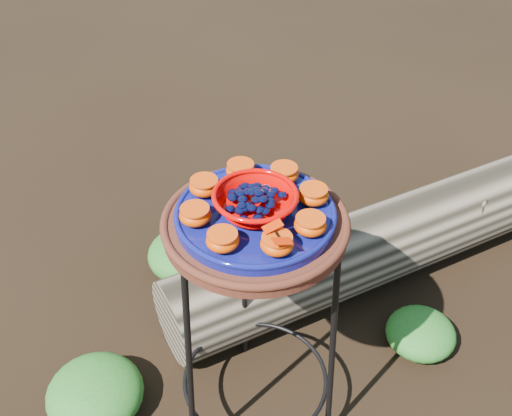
{
  "coord_description": "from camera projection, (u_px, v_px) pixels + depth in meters",
  "views": [
    {
      "loc": [
        -0.17,
        -1.08,
        1.66
      ],
      "look_at": [
        0.0,
        0.0,
        0.77
      ],
      "focal_mm": 45.0,
      "sensor_mm": 36.0,
      "label": 1
    }
  ],
  "objects": [
    {
      "name": "foliage_left",
      "position": [
        95.0,
        392.0,
        1.86
      ],
      "size": [
        0.28,
        0.28,
        0.14
      ],
      "primitive_type": "ellipsoid",
      "color": "#1C591E",
      "rests_on": "ground"
    },
    {
      "name": "orange_half_3",
      "position": [
        284.0,
        174.0,
        1.5
      ],
      "size": [
        0.07,
        0.07,
        0.04
      ],
      "primitive_type": "ellipsoid",
      "color": "#BF2B00",
      "rests_on": "cobalt_plate"
    },
    {
      "name": "red_bowl",
      "position": [
        255.0,
        203.0,
        1.4
      ],
      "size": [
        0.18,
        0.18,
        0.05
      ],
      "primitive_type": null,
      "color": "#CD0300",
      "rests_on": "cobalt_plate"
    },
    {
      "name": "cobalt_plate",
      "position": [
        255.0,
        216.0,
        1.43
      ],
      "size": [
        0.36,
        0.36,
        0.02
      ],
      "primitive_type": "cylinder",
      "color": "#050F43",
      "rests_on": "terracotta_saucer"
    },
    {
      "name": "orange_half_7",
      "position": [
        223.0,
        240.0,
        1.32
      ],
      "size": [
        0.07,
        0.07,
        0.04
      ],
      "primitive_type": "ellipsoid",
      "color": "#BF2B00",
      "rests_on": "cobalt_plate"
    },
    {
      "name": "orange_half_2",
      "position": [
        313.0,
        195.0,
        1.43
      ],
      "size": [
        0.07,
        0.07,
        0.04
      ],
      "primitive_type": "ellipsoid",
      "color": "#BF2B00",
      "rests_on": "cobalt_plate"
    },
    {
      "name": "terracotta_saucer",
      "position": [
        255.0,
        226.0,
        1.44
      ],
      "size": [
        0.42,
        0.42,
        0.03
      ],
      "primitive_type": "cylinder",
      "color": "#3A1C0C",
      "rests_on": "plant_stand"
    },
    {
      "name": "butterfly",
      "position": [
        277.0,
        234.0,
        1.29
      ],
      "size": [
        0.1,
        0.07,
        0.02
      ],
      "primitive_type": null,
      "rotation": [
        0.0,
        0.0,
        0.22
      ],
      "color": "red",
      "rests_on": "orange_half_0"
    },
    {
      "name": "orange_half_0",
      "position": [
        277.0,
        244.0,
        1.31
      ],
      "size": [
        0.07,
        0.07,
        0.04
      ],
      "primitive_type": "ellipsoid",
      "color": "#BF2B00",
      "rests_on": "cobalt_plate"
    },
    {
      "name": "foliage_back",
      "position": [
        187.0,
        253.0,
        2.32
      ],
      "size": [
        0.28,
        0.28,
        0.14
      ],
      "primitive_type": "ellipsoid",
      "color": "#1C591E",
      "rests_on": "ground"
    },
    {
      "name": "foliage_right",
      "position": [
        421.0,
        332.0,
        2.05
      ],
      "size": [
        0.22,
        0.22,
        0.11
      ],
      "primitive_type": "ellipsoid",
      "color": "#1C591E",
      "rests_on": "ground"
    },
    {
      "name": "orange_half_1",
      "position": [
        310.0,
        225.0,
        1.35
      ],
      "size": [
        0.07,
        0.07,
        0.04
      ],
      "primitive_type": "ellipsoid",
      "color": "#BF2B00",
      "rests_on": "cobalt_plate"
    },
    {
      "name": "orange_half_5",
      "position": [
        204.0,
        187.0,
        1.46
      ],
      "size": [
        0.07,
        0.07,
        0.04
      ],
      "primitive_type": "ellipsoid",
      "color": "#BF2B00",
      "rests_on": "cobalt_plate"
    },
    {
      "name": "orange_half_4",
      "position": [
        241.0,
        170.0,
        1.51
      ],
      "size": [
        0.07,
        0.07,
        0.04
      ],
      "primitive_type": "ellipsoid",
      "color": "#BF2B00",
      "rests_on": "cobalt_plate"
    },
    {
      "name": "ground",
      "position": [
        255.0,
        409.0,
        1.9
      ],
      "size": [
        60.0,
        60.0,
        0.0
      ],
      "primitive_type": "plane",
      "color": "black"
    },
    {
      "name": "glass_gems",
      "position": [
        255.0,
        190.0,
        1.38
      ],
      "size": [
        0.14,
        0.14,
        0.02
      ],
      "primitive_type": null,
      "color": "black",
      "rests_on": "red_bowl"
    },
    {
      "name": "plant_stand",
      "position": [
        255.0,
        332.0,
        1.68
      ],
      "size": [
        0.44,
        0.44,
        0.7
      ],
      "primitive_type": null,
      "color": "black",
      "rests_on": "ground"
    },
    {
      "name": "driftwood_log",
      "position": [
        366.0,
        248.0,
        2.24
      ],
      "size": [
        1.52,
        0.84,
        0.28
      ],
      "primitive_type": null,
      "rotation": [
        0.0,
        0.0,
        0.33
      ],
      "color": "black",
      "rests_on": "ground"
    },
    {
      "name": "orange_half_6",
      "position": [
        195.0,
        215.0,
        1.38
      ],
      "size": [
        0.07,
        0.07,
        0.04
      ],
      "primitive_type": "ellipsoid",
      "color": "#BF2B00",
      "rests_on": "cobalt_plate"
    }
  ]
}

